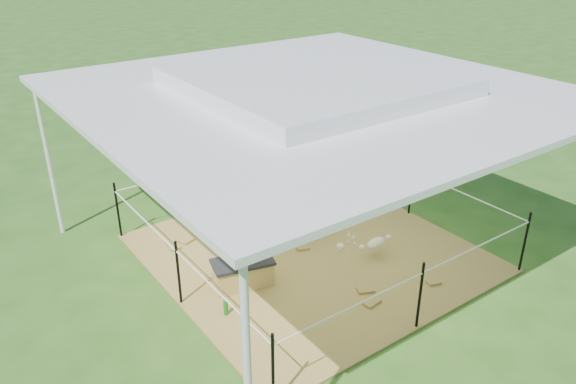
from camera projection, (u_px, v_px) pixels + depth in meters
ground at (310, 253)px, 8.94m from camera, size 90.00×90.00×0.00m
hay_patch at (310, 252)px, 8.93m from camera, size 4.60×4.60×0.03m
canopy_tent at (313, 88)px, 7.77m from camera, size 6.30×6.30×2.90m
rope_fence at (311, 218)px, 8.66m from camera, size 4.54×4.54×1.00m
straw_bale at (243, 274)px, 8.04m from camera, size 0.89×0.59×0.36m
dark_cloth at (243, 262)px, 7.95m from camera, size 0.95×0.65×0.04m
woman at (248, 232)px, 7.80m from camera, size 0.31×0.40×0.97m
green_bottle at (226, 307)px, 7.45m from camera, size 0.08×0.08×0.22m
pony at (305, 212)px, 9.20m from camera, size 1.10×0.59×0.89m
pink_hat at (305, 184)px, 8.98m from camera, size 0.28×0.28×0.13m
foal at (376, 241)px, 8.70m from camera, size 1.01×0.65×0.53m
trash_barrel at (291, 94)px, 15.43m from camera, size 0.76×0.76×1.01m
picnic_table_near at (159, 95)px, 15.76m from camera, size 1.95×1.47×0.78m
picnic_table_far at (265, 77)px, 17.86m from camera, size 1.57×1.14×0.65m
distant_person at (190, 92)px, 15.24m from camera, size 0.66×0.56×1.19m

